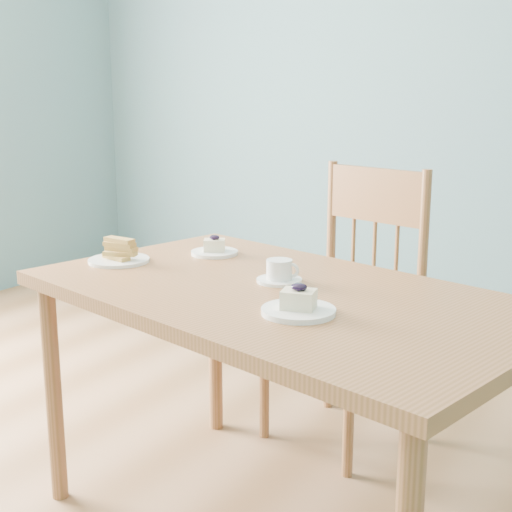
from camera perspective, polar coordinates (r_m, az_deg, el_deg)
room at (r=2.00m, az=-8.82°, el=15.03°), size 5.01×5.01×2.71m
dining_table at (r=1.95m, az=1.87°, el=-4.83°), size 1.54×1.08×0.75m
dining_chair at (r=2.63m, az=7.37°, el=-3.79°), size 0.55×0.53×1.01m
cheesecake_plate_near at (r=1.72m, az=3.42°, el=-4.01°), size 0.18×0.18×0.08m
cheesecake_plate_far at (r=2.34m, az=-3.34°, el=0.53°), size 0.15×0.15×0.06m
coffee_cup at (r=2.00m, az=1.91°, el=-1.33°), size 0.13×0.13×0.06m
biscotti_plate at (r=2.28m, az=-10.93°, el=0.11°), size 0.19×0.19×0.08m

